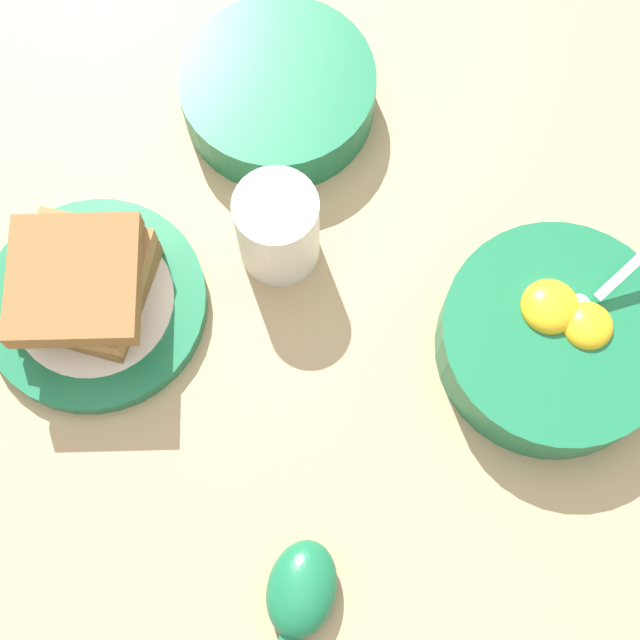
{
  "coord_description": "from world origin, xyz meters",
  "views": [
    {
      "loc": [
        -0.23,
        -0.08,
        0.66
      ],
      "look_at": [
        -0.02,
        -0.06,
        0.02
      ],
      "focal_mm": 50.0,
      "sensor_mm": 36.0,
      "label": 1
    }
  ],
  "objects_px": {
    "soup_spoon": "(299,603)",
    "congee_bowl": "(281,91)",
    "egg_bowl": "(554,338)",
    "toast_plate": "(96,303)",
    "drinking_cup": "(278,227)",
    "toast_sandwich": "(81,283)"
  },
  "relations": [
    {
      "from": "soup_spoon",
      "to": "congee_bowl",
      "type": "xyz_separation_m",
      "value": [
        0.39,
        0.06,
        0.01
      ]
    },
    {
      "from": "soup_spoon",
      "to": "congee_bowl",
      "type": "relative_size",
      "value": 0.88
    },
    {
      "from": "egg_bowl",
      "to": "congee_bowl",
      "type": "relative_size",
      "value": 1.07
    },
    {
      "from": "toast_plate",
      "to": "drinking_cup",
      "type": "bearing_deg",
      "value": -64.41
    },
    {
      "from": "egg_bowl",
      "to": "soup_spoon",
      "type": "height_order",
      "value": "egg_bowl"
    },
    {
      "from": "egg_bowl",
      "to": "soup_spoon",
      "type": "bearing_deg",
      "value": 141.44
    },
    {
      "from": "egg_bowl",
      "to": "toast_sandwich",
      "type": "xyz_separation_m",
      "value": [
        -0.0,
        0.35,
        0.02
      ]
    },
    {
      "from": "toast_sandwich",
      "to": "drinking_cup",
      "type": "height_order",
      "value": "drinking_cup"
    },
    {
      "from": "congee_bowl",
      "to": "egg_bowl",
      "type": "bearing_deg",
      "value": -129.2
    },
    {
      "from": "toast_sandwich",
      "to": "soup_spoon",
      "type": "height_order",
      "value": "toast_sandwich"
    },
    {
      "from": "toast_sandwich",
      "to": "congee_bowl",
      "type": "bearing_deg",
      "value": -32.46
    },
    {
      "from": "egg_bowl",
      "to": "drinking_cup",
      "type": "height_order",
      "value": "drinking_cup"
    },
    {
      "from": "toast_sandwich",
      "to": "egg_bowl",
      "type": "bearing_deg",
      "value": -89.25
    },
    {
      "from": "toast_sandwich",
      "to": "congee_bowl",
      "type": "relative_size",
      "value": 0.72
    },
    {
      "from": "egg_bowl",
      "to": "congee_bowl",
      "type": "height_order",
      "value": "egg_bowl"
    },
    {
      "from": "toast_sandwich",
      "to": "toast_plate",
      "type": "bearing_deg",
      "value": -136.53
    },
    {
      "from": "egg_bowl",
      "to": "toast_plate",
      "type": "relative_size",
      "value": 1.0
    },
    {
      "from": "toast_sandwich",
      "to": "drinking_cup",
      "type": "bearing_deg",
      "value": -65.59
    },
    {
      "from": "congee_bowl",
      "to": "toast_plate",
      "type": "bearing_deg",
      "value": 148.34
    },
    {
      "from": "egg_bowl",
      "to": "congee_bowl",
      "type": "distance_m",
      "value": 0.3
    },
    {
      "from": "congee_bowl",
      "to": "drinking_cup",
      "type": "distance_m",
      "value": 0.13
    },
    {
      "from": "congee_bowl",
      "to": "soup_spoon",
      "type": "bearing_deg",
      "value": -170.77
    }
  ]
}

